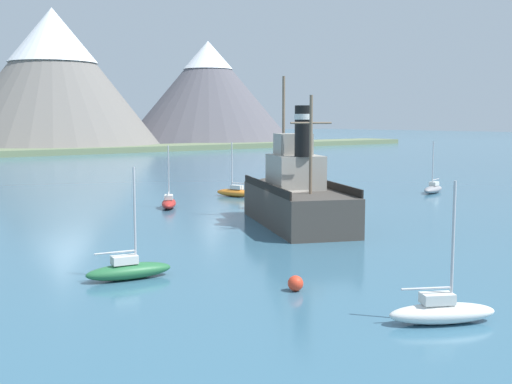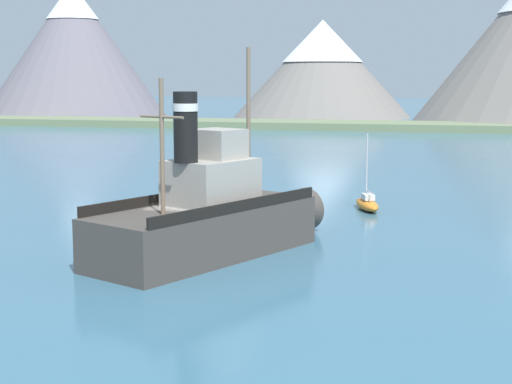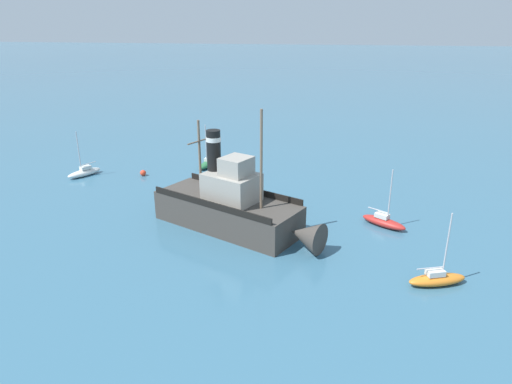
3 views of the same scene
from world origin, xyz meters
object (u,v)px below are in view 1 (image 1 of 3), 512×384
(sailboat_red, at_px, (169,203))
(sailboat_green, at_px, (129,270))
(sailboat_orange, at_px, (235,192))
(sailboat_white, at_px, (442,311))
(sailboat_grey, at_px, (433,189))
(mooring_buoy, at_px, (296,283))
(old_tugboat, at_px, (294,197))

(sailboat_red, bearing_deg, sailboat_green, -125.10)
(sailboat_red, relative_size, sailboat_green, 1.00)
(sailboat_green, bearing_deg, sailboat_orange, 44.61)
(sailboat_red, bearing_deg, sailboat_white, -103.65)
(sailboat_grey, bearing_deg, sailboat_white, -143.38)
(sailboat_orange, bearing_deg, sailboat_green, -135.39)
(sailboat_green, bearing_deg, mooring_buoy, -53.67)
(sailboat_grey, distance_m, sailboat_white, 40.17)
(old_tugboat, height_order, sailboat_white, old_tugboat)
(sailboat_orange, distance_m, mooring_buoy, 32.01)
(sailboat_grey, bearing_deg, sailboat_red, 164.88)
(sailboat_green, distance_m, mooring_buoy, 7.42)
(sailboat_red, distance_m, mooring_buoy, 25.94)
(sailboat_red, bearing_deg, sailboat_grey, -15.12)
(old_tugboat, xyz_separation_m, mooring_buoy, (-11.17, -12.56, -1.51))
(sailboat_white, height_order, mooring_buoy, sailboat_white)
(old_tugboat, bearing_deg, sailboat_red, 102.16)
(sailboat_grey, height_order, sailboat_white, same)
(old_tugboat, bearing_deg, mooring_buoy, -131.64)
(sailboat_grey, relative_size, sailboat_white, 1.00)
(sailboat_grey, distance_m, mooring_buoy, 37.83)
(mooring_buoy, bearing_deg, sailboat_green, 126.33)
(sailboat_grey, height_order, sailboat_green, same)
(sailboat_red, xyz_separation_m, sailboat_grey, (24.79, -6.70, 0.00))
(sailboat_orange, bearing_deg, old_tugboat, -111.94)
(mooring_buoy, bearing_deg, sailboat_orange, 57.86)
(old_tugboat, bearing_deg, sailboat_white, -118.09)
(sailboat_white, bearing_deg, sailboat_red, 76.35)
(sailboat_white, height_order, sailboat_green, same)
(sailboat_white, bearing_deg, old_tugboat, 61.91)
(sailboat_orange, height_order, sailboat_white, same)
(old_tugboat, distance_m, sailboat_green, 16.96)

